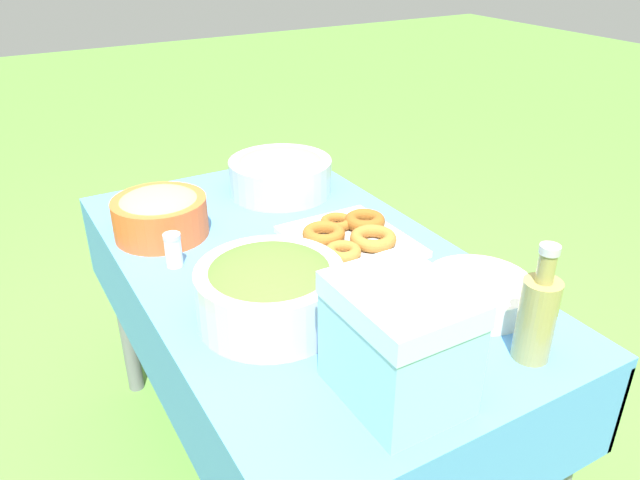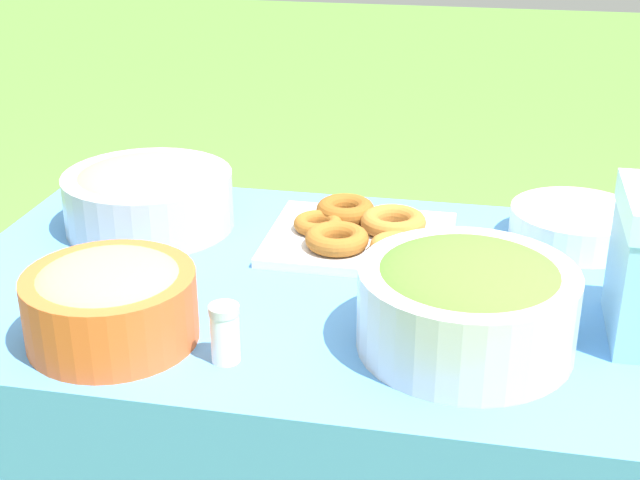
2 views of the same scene
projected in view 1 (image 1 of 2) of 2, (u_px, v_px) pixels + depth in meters
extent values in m
plane|color=#568C38|center=(302.00, 467.00, 1.83)|extent=(14.00, 14.00, 0.00)
cube|color=#4C8CD1|center=(298.00, 265.00, 1.51)|extent=(1.31, 0.76, 0.02)
cube|color=#4C8CD1|center=(417.00, 269.00, 1.74)|extent=(1.31, 0.01, 0.22)
cube|color=#4C8CD1|center=(152.00, 354.00, 1.40)|extent=(1.31, 0.01, 0.22)
cube|color=#4C8CD1|center=(206.00, 213.00, 2.07)|extent=(0.01, 0.76, 0.22)
cylinder|color=slate|center=(300.00, 256.00, 2.27)|extent=(0.05, 0.05, 0.67)
cylinder|color=slate|center=(123.00, 305.00, 1.99)|extent=(0.05, 0.05, 0.67)
cylinder|color=silver|center=(270.00, 295.00, 1.26)|extent=(0.30, 0.30, 0.12)
ellipsoid|color=#51892D|center=(269.00, 275.00, 1.24)|extent=(0.27, 0.27, 0.07)
cylinder|color=#B2B7BC|center=(281.00, 176.00, 1.86)|extent=(0.31, 0.31, 0.10)
ellipsoid|color=tan|center=(280.00, 165.00, 1.84)|extent=(0.27, 0.27, 0.07)
cube|color=silver|center=(350.00, 241.00, 1.58)|extent=(0.32, 0.27, 0.02)
torus|color=#A36628|center=(373.00, 238.00, 1.54)|extent=(0.16, 0.16, 0.03)
torus|color=#A36628|center=(343.00, 252.00, 1.49)|extent=(0.10, 0.10, 0.03)
torus|color=brown|center=(365.00, 221.00, 1.63)|extent=(0.14, 0.14, 0.03)
torus|color=#93561E|center=(324.00, 234.00, 1.57)|extent=(0.15, 0.15, 0.03)
torus|color=#93561E|center=(337.00, 222.00, 1.63)|extent=(0.12, 0.12, 0.03)
cylinder|color=white|center=(477.00, 302.00, 1.34)|extent=(0.23, 0.23, 0.01)
cylinder|color=white|center=(477.00, 298.00, 1.33)|extent=(0.23, 0.23, 0.01)
cylinder|color=white|center=(478.00, 293.00, 1.32)|extent=(0.23, 0.23, 0.01)
cylinder|color=white|center=(478.00, 288.00, 1.32)|extent=(0.23, 0.23, 0.01)
cylinder|color=white|center=(479.00, 283.00, 1.31)|extent=(0.23, 0.23, 0.01)
cylinder|color=#998E4C|center=(536.00, 320.00, 1.14)|extent=(0.07, 0.07, 0.17)
cylinder|color=#998E4C|center=(546.00, 268.00, 1.09)|extent=(0.03, 0.03, 0.06)
cylinder|color=#B7B7B7|center=(550.00, 249.00, 1.08)|extent=(0.04, 0.04, 0.01)
cylinder|color=#E05B28|center=(161.00, 217.00, 1.61)|extent=(0.24, 0.24, 0.10)
ellipsoid|color=tan|center=(159.00, 204.00, 1.59)|extent=(0.21, 0.21, 0.07)
cube|color=#8CC6E5|center=(397.00, 354.00, 1.05)|extent=(0.23, 0.18, 0.17)
cube|color=#BAF4FF|center=(401.00, 300.00, 1.00)|extent=(0.23, 0.19, 0.04)
cylinder|color=white|center=(174.00, 252.00, 1.47)|extent=(0.04, 0.04, 0.07)
cylinder|color=silver|center=(172.00, 236.00, 1.45)|extent=(0.04, 0.04, 0.01)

